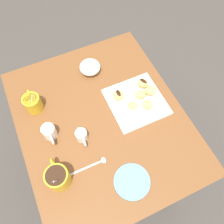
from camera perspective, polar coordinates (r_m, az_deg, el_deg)
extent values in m
plane|color=#423D38|center=(1.77, -1.66, -12.15)|extent=(8.00, 8.00, 0.00)
cube|color=brown|center=(1.11, -2.58, -2.23)|extent=(0.92, 0.77, 0.04)
cube|color=brown|center=(1.44, 17.34, -16.81)|extent=(0.07, 0.07, 0.68)
cube|color=brown|center=(1.68, 2.66, 7.88)|extent=(0.07, 0.07, 0.68)
cube|color=brown|center=(1.62, -18.42, -0.25)|extent=(0.07, 0.07, 0.68)
cube|color=white|center=(1.13, 5.99, 2.51)|extent=(0.26, 0.26, 0.02)
cylinder|color=gold|center=(0.98, -13.21, -15.63)|extent=(0.09, 0.09, 0.10)
torus|color=gold|center=(0.99, -14.30, -12.55)|extent=(0.06, 0.01, 0.06)
cylinder|color=#331E11|center=(0.93, -13.75, -15.05)|extent=(0.08, 0.08, 0.01)
cylinder|color=silver|center=(0.93, -13.32, -16.17)|extent=(0.04, 0.02, 0.13)
cylinder|color=gold|center=(1.14, -19.00, 2.01)|extent=(0.08, 0.08, 0.09)
torus|color=gold|center=(1.17, -19.69, 4.05)|extent=(0.06, 0.01, 0.06)
cylinder|color=#331E11|center=(1.11, -19.55, 2.96)|extent=(0.07, 0.07, 0.01)
cylinder|color=silver|center=(1.11, -19.28, 2.21)|extent=(0.01, 0.04, 0.11)
cylinder|color=white|center=(1.06, -15.26, -4.77)|extent=(0.06, 0.06, 0.07)
cone|color=white|center=(1.05, -16.04, -2.90)|extent=(0.02, 0.02, 0.02)
torus|color=white|center=(1.04, -14.67, -6.55)|extent=(0.05, 0.01, 0.05)
cylinder|color=white|center=(1.04, -15.65, -4.11)|extent=(0.05, 0.05, 0.01)
ellipsoid|color=white|center=(1.23, -5.49, 11.01)|extent=(0.11, 0.11, 0.06)
sphere|color=#F4E5B2|center=(1.21, -5.58, 11.64)|extent=(0.06, 0.06, 0.06)
ellipsoid|color=green|center=(1.20, -5.87, 12.58)|extent=(0.02, 0.03, 0.01)
cylinder|color=white|center=(1.04, -7.59, -5.75)|extent=(0.05, 0.05, 0.05)
cone|color=white|center=(1.03, -8.19, -4.22)|extent=(0.02, 0.02, 0.02)
torus|color=white|center=(1.02, -6.88, -7.41)|extent=(0.04, 0.01, 0.04)
cylinder|color=black|center=(1.02, -7.73, -5.29)|extent=(0.04, 0.04, 0.01)
cylinder|color=#66A8DB|center=(1.00, 5.17, -16.71)|extent=(0.15, 0.15, 0.01)
cube|color=silver|center=(1.01, -6.10, -13.49)|extent=(0.01, 0.15, 0.00)
ellipsoid|color=silver|center=(1.02, -2.09, -11.86)|extent=(0.03, 0.02, 0.01)
ellipsoid|color=#E5B260|center=(1.12, 1.58, 4.17)|extent=(0.07, 0.07, 0.04)
ellipsoid|color=black|center=(1.10, 1.60, 4.71)|extent=(0.04, 0.02, 0.00)
ellipsoid|color=#E5B260|center=(1.10, 8.76, 1.80)|extent=(0.06, 0.06, 0.03)
ellipsoid|color=#E5B260|center=(1.16, 7.66, 7.07)|extent=(0.07, 0.07, 0.04)
ellipsoid|color=black|center=(1.15, 7.78, 7.67)|extent=(0.04, 0.03, 0.00)
ellipsoid|color=#E5B260|center=(1.09, 5.13, 1.65)|extent=(0.06, 0.06, 0.03)
ellipsoid|color=#E5B260|center=(1.14, 9.50, 5.25)|extent=(0.07, 0.07, 0.04)
ellipsoid|color=#E5B260|center=(1.13, 7.07, 4.33)|extent=(0.05, 0.06, 0.03)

